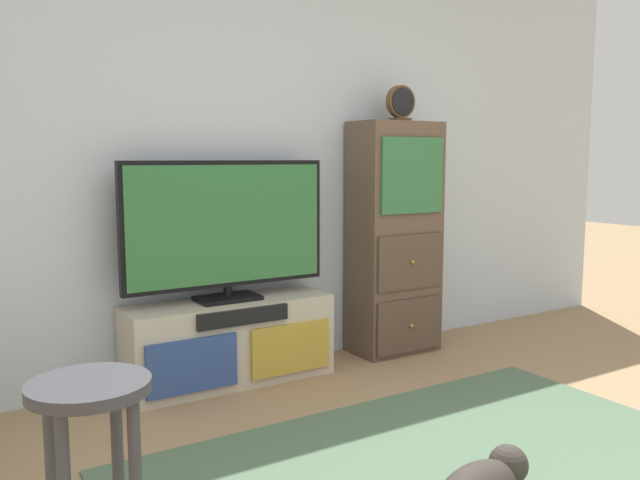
{
  "coord_description": "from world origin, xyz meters",
  "views": [
    {
      "loc": [
        -1.81,
        -1.22,
        1.31
      ],
      "look_at": [
        -0.03,
        1.65,
        0.88
      ],
      "focal_mm": 36.73,
      "sensor_mm": 36.0,
      "label": 1
    }
  ],
  "objects_px": {
    "desk_clock": "(401,103)",
    "side_cabinet": "(395,239)",
    "bar_stool_near": "(91,442)",
    "television": "(227,227)",
    "media_console": "(230,342)"
  },
  "relations": [
    {
      "from": "bar_stool_near",
      "to": "television",
      "type": "bearing_deg",
      "value": 54.94
    },
    {
      "from": "television",
      "to": "side_cabinet",
      "type": "xyz_separation_m",
      "value": [
        1.21,
        -0.01,
        -0.15
      ]
    },
    {
      "from": "media_console",
      "to": "desk_clock",
      "type": "xyz_separation_m",
      "value": [
        1.23,
        -0.0,
        1.42
      ]
    },
    {
      "from": "television",
      "to": "side_cabinet",
      "type": "height_order",
      "value": "side_cabinet"
    },
    {
      "from": "desk_clock",
      "to": "side_cabinet",
      "type": "bearing_deg",
      "value": 146.06
    },
    {
      "from": "television",
      "to": "side_cabinet",
      "type": "relative_size",
      "value": 0.8
    },
    {
      "from": "side_cabinet",
      "to": "bar_stool_near",
      "type": "height_order",
      "value": "side_cabinet"
    },
    {
      "from": "desk_clock",
      "to": "media_console",
      "type": "bearing_deg",
      "value": 179.78
    },
    {
      "from": "side_cabinet",
      "to": "bar_stool_near",
      "type": "relative_size",
      "value": 2.23
    },
    {
      "from": "television",
      "to": "bar_stool_near",
      "type": "relative_size",
      "value": 1.77
    },
    {
      "from": "media_console",
      "to": "side_cabinet",
      "type": "xyz_separation_m",
      "value": [
        1.21,
        0.01,
        0.53
      ]
    },
    {
      "from": "side_cabinet",
      "to": "desk_clock",
      "type": "xyz_separation_m",
      "value": [
        0.02,
        -0.01,
        0.89
      ]
    },
    {
      "from": "media_console",
      "to": "bar_stool_near",
      "type": "bearing_deg",
      "value": -125.46
    },
    {
      "from": "television",
      "to": "desk_clock",
      "type": "xyz_separation_m",
      "value": [
        1.23,
        -0.03,
        0.74
      ]
    },
    {
      "from": "desk_clock",
      "to": "bar_stool_near",
      "type": "relative_size",
      "value": 0.34
    }
  ]
}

